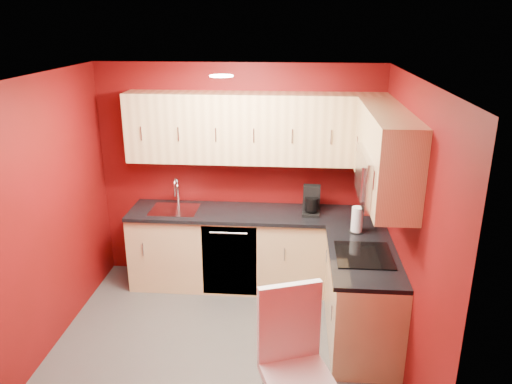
# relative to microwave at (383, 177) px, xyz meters

# --- Properties ---
(floor) EXTENTS (3.20, 3.20, 0.00)m
(floor) POSITION_rel_microwave_xyz_m (-1.39, -0.20, -1.66)
(floor) COLOR #444340
(floor) RESTS_ON ground
(ceiling) EXTENTS (3.20, 3.20, 0.00)m
(ceiling) POSITION_rel_microwave_xyz_m (-1.39, -0.20, 0.84)
(ceiling) COLOR white
(ceiling) RESTS_ON wall_back
(wall_back) EXTENTS (3.20, 0.00, 3.20)m
(wall_back) POSITION_rel_microwave_xyz_m (-1.39, 1.30, -0.41)
(wall_back) COLOR #64090B
(wall_back) RESTS_ON floor
(wall_front) EXTENTS (3.20, 0.00, 3.20)m
(wall_front) POSITION_rel_microwave_xyz_m (-1.39, -1.70, -0.41)
(wall_front) COLOR #64090B
(wall_front) RESTS_ON floor
(wall_left) EXTENTS (0.00, 3.00, 3.00)m
(wall_left) POSITION_rel_microwave_xyz_m (-2.99, -0.20, -0.41)
(wall_left) COLOR #64090B
(wall_left) RESTS_ON floor
(wall_right) EXTENTS (0.00, 3.00, 3.00)m
(wall_right) POSITION_rel_microwave_xyz_m (0.21, -0.20, -0.41)
(wall_right) COLOR #64090B
(wall_right) RESTS_ON floor
(base_cabinets_back) EXTENTS (2.80, 0.60, 0.87)m
(base_cabinets_back) POSITION_rel_microwave_xyz_m (-1.19, 1.00, -1.22)
(base_cabinets_back) COLOR #E1C181
(base_cabinets_back) RESTS_ON floor
(base_cabinets_right) EXTENTS (0.60, 1.30, 0.87)m
(base_cabinets_right) POSITION_rel_microwave_xyz_m (-0.09, 0.05, -1.22)
(base_cabinets_right) COLOR #E1C181
(base_cabinets_right) RESTS_ON floor
(countertop_back) EXTENTS (2.80, 0.63, 0.04)m
(countertop_back) POSITION_rel_microwave_xyz_m (-1.19, 0.99, -0.77)
(countertop_back) COLOR black
(countertop_back) RESTS_ON base_cabinets_back
(countertop_right) EXTENTS (0.63, 1.27, 0.04)m
(countertop_right) POSITION_rel_microwave_xyz_m (-0.11, 0.04, -0.77)
(countertop_right) COLOR black
(countertop_right) RESTS_ON base_cabinets_right
(upper_cabinets_back) EXTENTS (2.80, 0.35, 0.75)m
(upper_cabinets_back) POSITION_rel_microwave_xyz_m (-1.19, 1.13, 0.17)
(upper_cabinets_back) COLOR #E3BF80
(upper_cabinets_back) RESTS_ON wall_back
(upper_cabinets_right) EXTENTS (0.35, 1.55, 0.75)m
(upper_cabinets_right) POSITION_rel_microwave_xyz_m (0.03, 0.24, 0.23)
(upper_cabinets_right) COLOR #E3BF80
(upper_cabinets_right) RESTS_ON wall_right
(microwave) EXTENTS (0.42, 0.76, 0.42)m
(microwave) POSITION_rel_microwave_xyz_m (0.00, 0.00, 0.00)
(microwave) COLOR silver
(microwave) RESTS_ON upper_cabinets_right
(cooktop) EXTENTS (0.50, 0.55, 0.01)m
(cooktop) POSITION_rel_microwave_xyz_m (-0.11, 0.00, -0.74)
(cooktop) COLOR black
(cooktop) RESTS_ON countertop_right
(sink) EXTENTS (0.52, 0.42, 0.35)m
(sink) POSITION_rel_microwave_xyz_m (-2.09, 1.00, -0.72)
(sink) COLOR silver
(sink) RESTS_ON countertop_back
(dishwasher_front) EXTENTS (0.60, 0.02, 0.82)m
(dishwasher_front) POSITION_rel_microwave_xyz_m (-1.44, 0.71, -1.22)
(dishwasher_front) COLOR black
(dishwasher_front) RESTS_ON base_cabinets_back
(downlight) EXTENTS (0.20, 0.20, 0.01)m
(downlight) POSITION_rel_microwave_xyz_m (-1.39, 0.10, 0.82)
(downlight) COLOR white
(downlight) RESTS_ON ceiling
(coffee_maker) EXTENTS (0.20, 0.26, 0.31)m
(coffee_maker) POSITION_rel_microwave_xyz_m (-0.57, 0.98, -0.59)
(coffee_maker) COLOR black
(coffee_maker) RESTS_ON countertop_back
(napkin_holder) EXTENTS (0.15, 0.15, 0.15)m
(napkin_holder) POSITION_rel_microwave_xyz_m (-0.59, 1.06, -0.68)
(napkin_holder) COLOR black
(napkin_holder) RESTS_ON countertop_back
(paper_towel) EXTENTS (0.19, 0.19, 0.26)m
(paper_towel) POSITION_rel_microwave_xyz_m (-0.12, 0.53, -0.62)
(paper_towel) COLOR silver
(paper_towel) RESTS_ON countertop_right
(dining_chair) EXTENTS (0.61, 0.62, 1.17)m
(dining_chair) POSITION_rel_microwave_xyz_m (-0.69, -1.22, -1.08)
(dining_chair) COLOR white
(dining_chair) RESTS_ON floor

